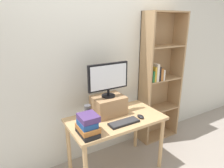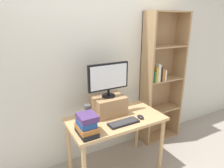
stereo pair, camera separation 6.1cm
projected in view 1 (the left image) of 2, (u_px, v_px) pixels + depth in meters
ground_plane at (115, 168)px, 2.66m from camera, size 12.00×12.00×0.00m
back_wall at (97, 66)px, 2.67m from camera, size 7.00×0.08×2.60m
desk at (116, 125)px, 2.46m from camera, size 1.16×0.64×0.75m
bookshelf_unit at (159, 78)px, 3.12m from camera, size 0.67×0.28×2.01m
riser_box at (108, 105)px, 2.51m from camera, size 0.39×0.31×0.23m
computer_monitor at (108, 78)px, 2.40m from camera, size 0.53×0.17×0.42m
keyboard at (124, 122)px, 2.30m from camera, size 0.37×0.13×0.02m
computer_mouse at (141, 117)px, 2.43m from camera, size 0.06×0.10×0.04m
book_stack at (88, 126)px, 2.05m from camera, size 0.20×0.27×0.22m
desk_speaker at (88, 112)px, 2.37m from camera, size 0.08×0.09×0.18m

